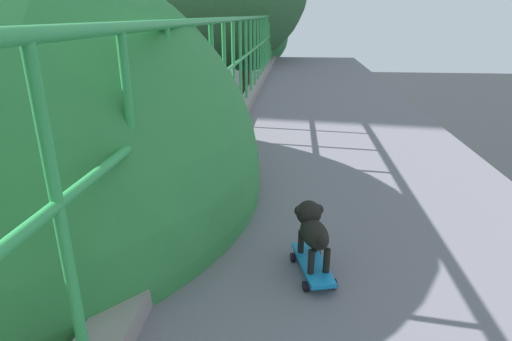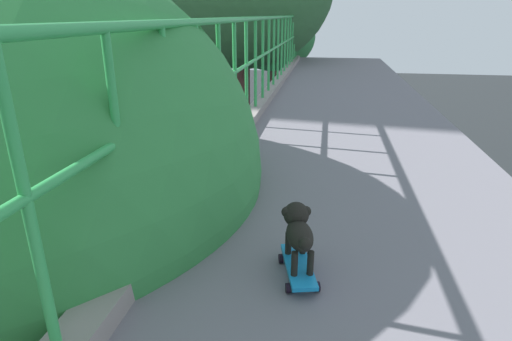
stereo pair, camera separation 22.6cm
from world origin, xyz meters
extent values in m
cylinder|color=green|center=(-0.25, 1.69, 6.78)|extent=(0.04, 0.04, 1.20)
cylinder|color=green|center=(-0.25, 2.37, 6.78)|extent=(0.04, 0.04, 1.20)
cylinder|color=green|center=(-0.25, 3.05, 6.78)|extent=(0.04, 0.04, 1.20)
cylinder|color=green|center=(-0.25, 3.73, 6.78)|extent=(0.04, 0.04, 1.20)
cylinder|color=green|center=(-0.25, 4.40, 6.78)|extent=(0.04, 0.04, 1.20)
cylinder|color=green|center=(-0.25, 5.08, 6.78)|extent=(0.04, 0.04, 1.20)
cylinder|color=green|center=(-0.25, 5.76, 6.78)|extent=(0.04, 0.04, 1.20)
cylinder|color=green|center=(-0.25, 6.43, 6.78)|extent=(0.04, 0.04, 1.20)
cylinder|color=green|center=(-0.25, 7.11, 6.78)|extent=(0.04, 0.04, 1.20)
cylinder|color=green|center=(-0.25, 7.79, 6.78)|extent=(0.04, 0.04, 1.20)
cylinder|color=green|center=(-0.25, 8.47, 6.78)|extent=(0.04, 0.04, 1.20)
cylinder|color=green|center=(-0.25, 9.14, 6.78)|extent=(0.04, 0.04, 1.20)
cylinder|color=green|center=(-0.25, 9.82, 6.78)|extent=(0.04, 0.04, 1.20)
cylinder|color=green|center=(-0.25, 10.50, 6.78)|extent=(0.04, 0.04, 1.20)
cylinder|color=green|center=(-0.25, 11.18, 6.78)|extent=(0.04, 0.04, 1.20)
cylinder|color=green|center=(-0.25, 11.85, 6.78)|extent=(0.04, 0.04, 1.20)
cylinder|color=green|center=(-0.25, 12.53, 6.78)|extent=(0.04, 0.04, 1.20)
cylinder|color=green|center=(-0.25, 13.21, 6.78)|extent=(0.04, 0.04, 1.20)
cylinder|color=green|center=(-0.25, 13.89, 6.78)|extent=(0.04, 0.04, 1.20)
cube|color=#214E87|center=(-8.52, 18.73, 1.71)|extent=(2.47, 11.20, 2.86)
cube|color=black|center=(-8.52, 18.73, 2.21)|extent=(2.49, 10.31, 0.70)
cylinder|color=black|center=(-7.34, 22.65, 0.48)|extent=(0.28, 0.96, 0.96)
cylinder|color=black|center=(-9.70, 22.65, 0.48)|extent=(0.28, 0.96, 0.96)
cylinder|color=black|center=(-7.34, 15.65, 0.48)|extent=(0.28, 0.96, 0.96)
cylinder|color=black|center=(-9.70, 15.65, 0.48)|extent=(0.28, 0.96, 0.96)
ellipsoid|color=#348944|center=(-1.97, 3.46, 6.18)|extent=(4.48, 4.48, 3.75)
cylinder|color=brown|center=(-2.03, 14.39, 3.37)|extent=(0.48, 0.48, 6.74)
cylinder|color=brown|center=(-1.90, 21.06, 2.68)|extent=(0.44, 0.44, 5.35)
ellipsoid|color=#338646|center=(-1.90, 21.06, 6.45)|extent=(4.01, 4.01, 3.20)
cube|color=#188CD6|center=(0.65, 2.52, 6.13)|extent=(0.24, 0.46, 0.02)
cylinder|color=black|center=(0.70, 2.68, 6.09)|extent=(0.04, 0.06, 0.05)
cylinder|color=black|center=(0.54, 2.64, 6.09)|extent=(0.04, 0.06, 0.05)
cylinder|color=black|center=(0.76, 2.40, 6.09)|extent=(0.04, 0.06, 0.05)
cylinder|color=black|center=(0.61, 2.36, 6.09)|extent=(0.04, 0.06, 0.05)
cylinder|color=black|center=(0.67, 2.64, 6.21)|extent=(0.04, 0.04, 0.14)
cylinder|color=black|center=(0.59, 2.62, 6.21)|extent=(0.04, 0.04, 0.14)
cylinder|color=black|center=(0.72, 2.43, 6.21)|extent=(0.04, 0.04, 0.14)
cylinder|color=black|center=(0.64, 2.41, 6.21)|extent=(0.04, 0.04, 0.14)
ellipsoid|color=black|center=(0.65, 2.52, 6.32)|extent=(0.21, 0.31, 0.13)
sphere|color=black|center=(0.63, 2.64, 6.39)|extent=(0.14, 0.14, 0.14)
ellipsoid|color=black|center=(0.61, 2.71, 6.38)|extent=(0.06, 0.08, 0.04)
sphere|color=black|center=(0.68, 2.66, 6.40)|extent=(0.06, 0.06, 0.06)
sphere|color=black|center=(0.57, 2.63, 6.40)|extent=(0.06, 0.06, 0.06)
sphere|color=black|center=(0.69, 2.38, 6.36)|extent=(0.06, 0.06, 0.06)
camera|label=1|loc=(0.53, 0.50, 7.44)|focal=29.25mm
camera|label=2|loc=(0.75, 0.53, 7.44)|focal=29.25mm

